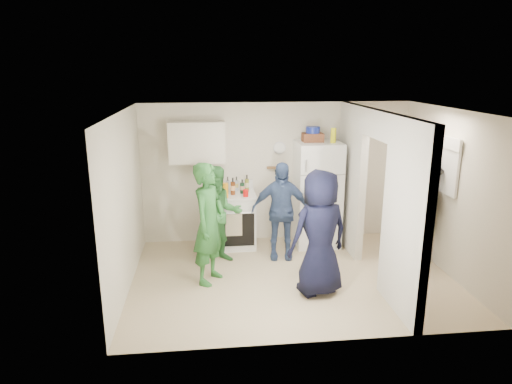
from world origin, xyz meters
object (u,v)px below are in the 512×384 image
at_px(wicker_basket, 313,137).
at_px(stove, 232,220).
at_px(yellow_cup_stack_top, 333,135).
at_px(person_green_center, 219,215).
at_px(person_navy, 320,233).
at_px(blue_bowl, 313,130).
at_px(person_denim, 280,211).
at_px(person_green_left, 209,224).
at_px(fridge, 317,194).
at_px(person_nook, 419,210).

bearing_deg(wicker_basket, stove, -179.18).
bearing_deg(yellow_cup_stack_top, person_green_center, -165.24).
distance_m(wicker_basket, person_navy, 2.18).
bearing_deg(blue_bowl, person_denim, -136.77).
relative_size(person_green_left, person_green_center, 1.13).
distance_m(fridge, person_denim, 0.93).
relative_size(fridge, person_green_center, 1.16).
bearing_deg(person_nook, yellow_cup_stack_top, -105.76).
relative_size(person_green_center, person_denim, 0.98).
bearing_deg(fridge, wicker_basket, 153.43).
distance_m(wicker_basket, person_nook, 2.11).
xyz_separation_m(stove, person_navy, (1.09, -1.87, 0.40)).
distance_m(blue_bowl, person_nook, 2.17).
bearing_deg(wicker_basket, blue_bowl, 0.00).
bearing_deg(fridge, yellow_cup_stack_top, -24.44).
bearing_deg(person_navy, person_nook, -172.45).
distance_m(stove, person_green_center, 0.77).
xyz_separation_m(wicker_basket, person_green_left, (-1.81, -1.36, -1.02)).
relative_size(stove, person_green_left, 0.54).
relative_size(person_green_center, person_navy, 0.90).
height_order(fridge, blue_bowl, blue_bowl).
distance_m(yellow_cup_stack_top, person_navy, 2.15).
height_order(fridge, wicker_basket, wicker_basket).
bearing_deg(person_green_left, person_green_center, 14.80).
xyz_separation_m(wicker_basket, person_navy, (-0.31, -1.89, -1.03)).
bearing_deg(person_nook, wicker_basket, -103.67).
relative_size(fridge, blue_bowl, 7.69).
height_order(stove, person_navy, person_navy).
xyz_separation_m(wicker_basket, person_green_center, (-1.66, -0.67, -1.12)).
bearing_deg(person_green_center, fridge, 12.60).
bearing_deg(person_navy, person_green_left, -37.25).
xyz_separation_m(person_green_center, person_nook, (3.18, -0.36, 0.10)).
distance_m(wicker_basket, person_green_center, 2.11).
height_order(blue_bowl, person_green_left, blue_bowl).
height_order(person_green_left, person_denim, person_green_left).
bearing_deg(person_denim, stove, 147.75).
xyz_separation_m(stove, yellow_cup_stack_top, (1.72, -0.13, 1.49)).
relative_size(blue_bowl, yellow_cup_stack_top, 0.96).
distance_m(person_green_left, person_denim, 1.40).
bearing_deg(person_navy, person_green_center, -60.04).
height_order(stove, person_green_center, person_green_center).
distance_m(wicker_basket, blue_bowl, 0.13).
bearing_deg(stove, blue_bowl, 0.82).
xyz_separation_m(wicker_basket, yellow_cup_stack_top, (0.32, -0.15, 0.05)).
distance_m(person_denim, person_nook, 2.21).
bearing_deg(person_nook, stove, -88.73).
bearing_deg(wicker_basket, yellow_cup_stack_top, -25.11).
distance_m(wicker_basket, person_denim, 1.41).
relative_size(wicker_basket, yellow_cup_stack_top, 1.40).
distance_m(fridge, wicker_basket, 1.00).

